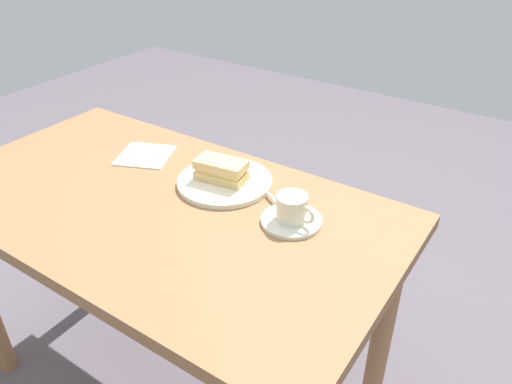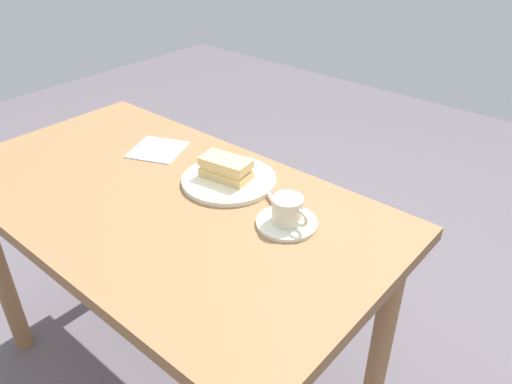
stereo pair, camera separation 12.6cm
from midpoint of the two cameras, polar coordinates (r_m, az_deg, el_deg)
ground_plane at (r=1.83m, az=-6.35°, el=-20.67°), size 6.00×6.00×0.00m
dining_table at (r=1.38m, az=-7.91°, el=-4.23°), size 1.26×0.69×0.75m
sandwich_plate at (r=1.36m, az=-0.47°, el=1.32°), size 0.26×0.26×0.01m
sandwich_front at (r=1.34m, az=-0.82°, el=2.68°), size 0.15×0.09×0.06m
coffee_saucer at (r=1.20m, az=6.59°, el=-3.64°), size 0.15×0.15×0.01m
coffee_cup at (r=1.18m, az=6.77°, el=-2.11°), size 0.11×0.08×0.07m
spoon at (r=1.25m, az=5.24°, el=-1.52°), size 0.09×0.06×0.01m
napkin at (r=1.55m, az=-8.95°, el=4.76°), size 0.20×0.20×0.00m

